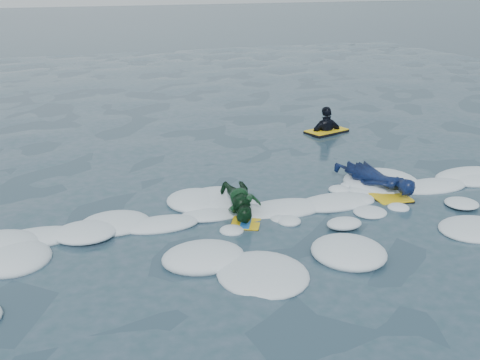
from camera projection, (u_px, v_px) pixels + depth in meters
name	position (u px, v px, depth m)	size (l,w,h in m)	color
ground	(297.00, 253.00, 7.87)	(120.00, 120.00, 0.00)	#172938
foam_band	(266.00, 223.00, 8.78)	(12.00, 3.10, 0.30)	white
prone_woman_unit	(377.00, 180.00, 9.98)	(0.95, 1.68, 0.41)	black
prone_child_unit	(242.00, 204.00, 8.90)	(0.82, 1.27, 0.45)	black
waiting_rider_unit	(326.00, 138.00, 13.71)	(1.09, 0.79, 1.46)	black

